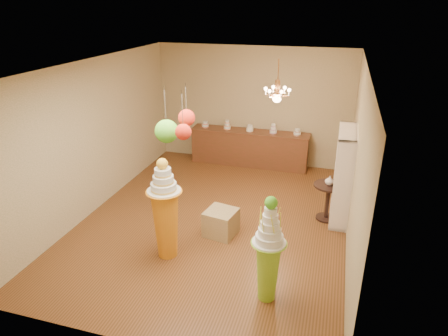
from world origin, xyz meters
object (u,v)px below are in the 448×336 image
(pedestal_green, at_px, (268,258))
(round_table, at_px, (328,197))
(pedestal_orange, at_px, (166,216))
(sideboard, at_px, (249,147))

(pedestal_green, distance_m, round_table, 2.68)
(round_table, bearing_deg, pedestal_green, -105.36)
(pedestal_orange, relative_size, round_table, 2.32)
(sideboard, relative_size, round_table, 4.00)
(pedestal_green, distance_m, pedestal_orange, 1.91)
(pedestal_orange, xyz_separation_m, sideboard, (0.42, 4.33, -0.27))
(pedestal_green, relative_size, round_table, 2.17)
(pedestal_green, bearing_deg, round_table, 74.64)
(pedestal_orange, distance_m, round_table, 3.22)
(pedestal_green, relative_size, sideboard, 0.54)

